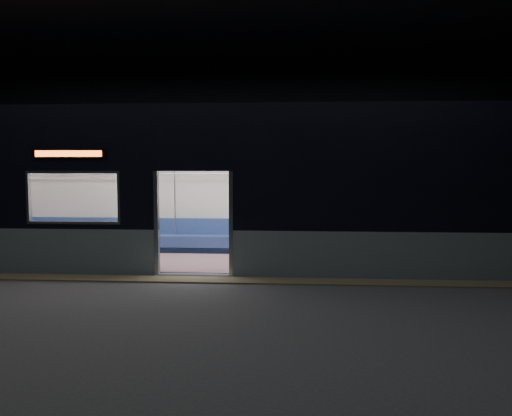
# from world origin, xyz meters

# --- Properties ---
(station_floor) EXTENTS (24.00, 14.00, 0.01)m
(station_floor) POSITION_xyz_m (0.00, 0.00, -0.01)
(station_floor) COLOR #47494C
(station_floor) RESTS_ON ground
(station_envelope) EXTENTS (24.00, 14.00, 5.00)m
(station_envelope) POSITION_xyz_m (0.00, 0.00, 3.66)
(station_envelope) COLOR black
(station_envelope) RESTS_ON station_floor
(tactile_strip) EXTENTS (22.80, 0.50, 0.03)m
(tactile_strip) POSITION_xyz_m (0.00, 0.55, 0.01)
(tactile_strip) COLOR #8C7F59
(tactile_strip) RESTS_ON station_floor
(metro_car) EXTENTS (18.00, 3.04, 3.35)m
(metro_car) POSITION_xyz_m (-0.00, 2.54, 1.85)
(metro_car) COLOR gray
(metro_car) RESTS_ON station_floor
(passenger) EXTENTS (0.41, 0.71, 1.41)m
(passenger) POSITION_xyz_m (1.67, 3.55, 0.81)
(passenger) COLOR black
(passenger) RESTS_ON metro_car
(handbag) EXTENTS (0.34, 0.31, 0.14)m
(handbag) POSITION_xyz_m (1.64, 3.31, 0.68)
(handbag) COLOR black
(handbag) RESTS_ON passenger
(transit_map) EXTENTS (1.11, 0.03, 0.72)m
(transit_map) POSITION_xyz_m (1.65, 3.85, 1.51)
(transit_map) COLOR white
(transit_map) RESTS_ON metro_car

